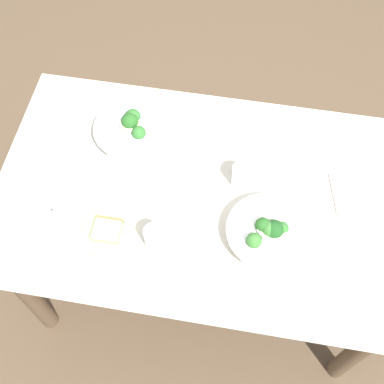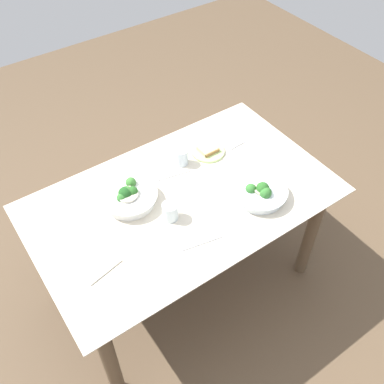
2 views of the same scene
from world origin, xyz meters
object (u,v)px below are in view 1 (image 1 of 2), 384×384
broccoli_bowl_near (131,130)px  table_knife_right (239,134)px  broccoli_bowl_far (268,233)px  water_glass_center (155,237)px  napkin_folded_upper (357,193)px  fork_by_far_bowl (42,215)px  fork_by_near_bowl (64,212)px  water_glass_side (242,176)px  table_knife_left (183,232)px  bread_side_plate (107,231)px

broccoli_bowl_near → table_knife_right: broccoli_bowl_near is taller
broccoli_bowl_far → table_knife_right: (0.14, -0.40, -0.03)m
water_glass_center → broccoli_bowl_near: bearing=-67.1°
table_knife_right → napkin_folded_upper: size_ratio=1.15×
fork_by_far_bowl → napkin_folded_upper: size_ratio=0.49×
napkin_folded_upper → broccoli_bowl_near: bearing=-7.9°
broccoli_bowl_far → fork_by_near_bowl: (0.68, 0.02, -0.03)m
water_glass_side → table_knife_left: water_glass_side is taller
broccoli_bowl_near → broccoli_bowl_far: bearing=148.0°
table_knife_left → bread_side_plate: bearing=-158.5°
water_glass_side → napkin_folded_upper: water_glass_side is taller
water_glass_center → fork_by_near_bowl: water_glass_center is taller
broccoli_bowl_far → table_knife_right: 0.42m
broccoli_bowl_far → fork_by_near_bowl: size_ratio=2.58×
table_knife_left → water_glass_center: bearing=-135.4°
broccoli_bowl_near → fork_by_near_bowl: bearing=66.7°
water_glass_side → table_knife_right: (0.03, -0.20, -0.04)m
table_knife_right → table_knife_left: bearing=-95.7°
water_glass_center → napkin_folded_upper: (-0.65, -0.30, -0.04)m
water_glass_side → fork_by_near_bowl: water_glass_side is taller
broccoli_bowl_near → table_knife_right: size_ratio=1.39×
bread_side_plate → table_knife_left: bread_side_plate is taller
fork_by_near_bowl → napkin_folded_upper: size_ratio=0.63×
fork_by_near_bowl → table_knife_left: size_ratio=0.57×
table_knife_left → napkin_folded_upper: bearing=34.4°
water_glass_side → napkin_folded_upper: bearing=-176.8°
water_glass_center → napkin_folded_upper: 0.71m
broccoli_bowl_far → fork_by_near_bowl: 0.68m
table_knife_right → broccoli_bowl_far: bearing=-59.1°
napkin_folded_upper → water_glass_center: bearing=24.8°
bread_side_plate → napkin_folded_upper: size_ratio=1.07×
bread_side_plate → fork_by_far_bowl: bread_side_plate is taller
water_glass_center → water_glass_side: 0.37m
water_glass_center → table_knife_right: size_ratio=0.46×
water_glass_side → broccoli_bowl_far: bearing=118.8°
broccoli_bowl_far → bread_side_plate: broccoli_bowl_far is taller
water_glass_center → table_knife_right: bearing=-114.1°
water_glass_side → table_knife_right: bearing=-80.8°
bread_side_plate → water_glass_center: bearing=176.7°
broccoli_bowl_near → table_knife_left: broccoli_bowl_near is taller
broccoli_bowl_near → table_knife_left: 0.44m
water_glass_side → fork_by_near_bowl: size_ratio=0.83×
water_glass_side → water_glass_center: bearing=48.1°
broccoli_bowl_far → fork_by_far_bowl: (0.75, 0.05, -0.03)m
fork_by_near_bowl → water_glass_side: bearing=-165.1°
table_knife_right → napkin_folded_upper: (-0.43, 0.18, 0.00)m
broccoli_bowl_near → bread_side_plate: size_ratio=1.50×
fork_by_near_bowl → napkin_folded_upper: bearing=-172.0°
bread_side_plate → water_glass_side: (-0.41, -0.27, 0.03)m
table_knife_left → table_knife_right: (-0.13, -0.43, 0.00)m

